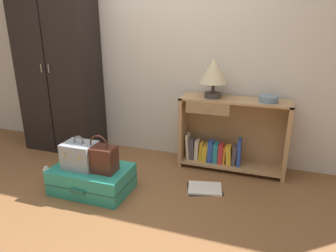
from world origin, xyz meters
TOP-DOWN VIEW (x-y plane):
  - ground_plane at (0.00, 0.00)m, footprint 9.00×9.00m
  - back_wall at (0.00, 1.50)m, footprint 6.40×0.10m
  - wardrobe at (-1.21, 1.20)m, footprint 0.91×0.47m
  - bookshelf at (0.81, 1.28)m, footprint 1.11×0.34m
  - table_lamp at (0.62, 1.25)m, footprint 0.28×0.28m
  - bowl at (1.17, 1.25)m, footprint 0.19×0.19m
  - suitcase_large at (-0.32, 0.37)m, footprint 0.72×0.48m
  - train_case at (-0.41, 0.35)m, footprint 0.29×0.23m
  - handbag at (-0.20, 0.35)m, footprint 0.30×0.17m
  - bottle at (-0.83, 0.36)m, footprint 0.06×0.06m
  - open_book_on_floor at (0.69, 0.73)m, footprint 0.40×0.35m

SIDE VIEW (x-z plane):
  - ground_plane at x=0.00m, z-range 0.00..0.00m
  - open_book_on_floor at x=0.69m, z-range 0.00..0.02m
  - bottle at x=-0.83m, z-range -0.01..0.16m
  - suitcase_large at x=-0.32m, z-range 0.00..0.24m
  - train_case at x=-0.41m, z-range 0.20..0.52m
  - handbag at x=-0.20m, z-range 0.19..0.53m
  - bookshelf at x=0.81m, z-range -0.03..0.75m
  - bowl at x=1.17m, z-range 0.78..0.83m
  - wardrobe at x=-1.21m, z-range 0.00..2.05m
  - table_lamp at x=0.62m, z-range 0.83..1.24m
  - back_wall at x=0.00m, z-range 0.00..2.60m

